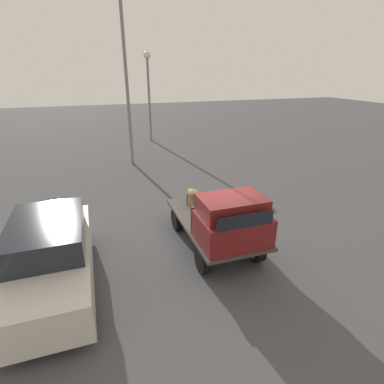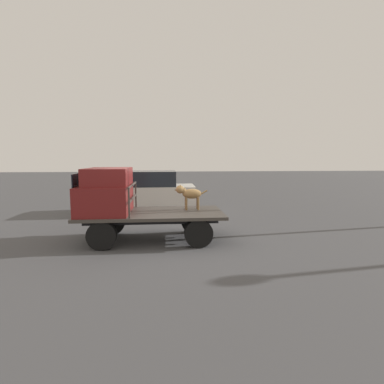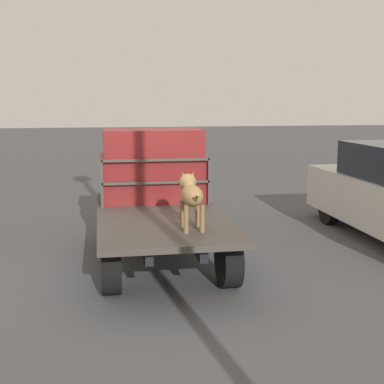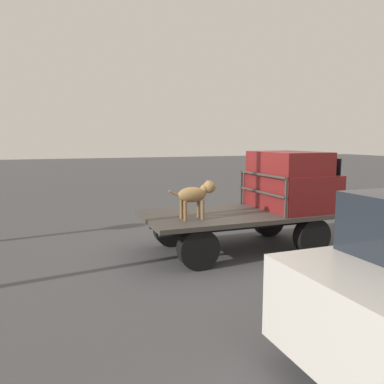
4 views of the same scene
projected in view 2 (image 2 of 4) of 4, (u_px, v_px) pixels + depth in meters
The scene contains 6 objects.
ground_plane at pixel (152, 240), 8.04m from camera, with size 80.00×80.00×0.00m, color #474749.
flatbed_truck at pixel (152, 220), 7.97m from camera, with size 3.76×1.83×0.76m.
truck_cab at pixel (106, 192), 7.78m from camera, with size 1.26×1.71×1.17m.
truck_headboard at pixel (133, 194), 7.85m from camera, with size 0.04×1.71×0.74m.
dog at pixel (189, 193), 8.27m from camera, with size 0.92×0.27×0.71m.
parked_sedan at pixel (142, 192), 12.11m from camera, with size 4.33×1.74×1.66m.
Camera 2 is at (-0.36, 7.90, 2.20)m, focal length 28.00 mm.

